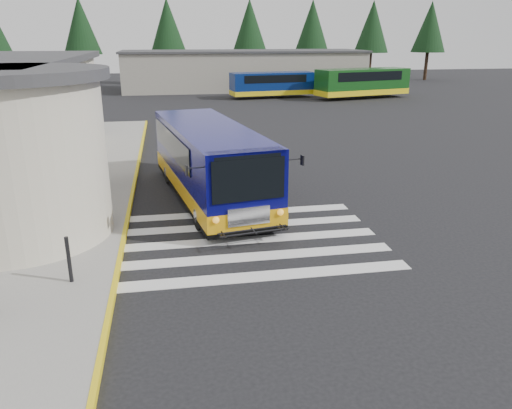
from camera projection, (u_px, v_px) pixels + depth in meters
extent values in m
plane|color=black|center=(257.00, 229.00, 15.68)|extent=(140.00, 140.00, 0.00)
cube|color=yellow|center=(132.00, 196.00, 18.72)|extent=(0.12, 34.00, 0.16)
cylinder|color=beige|center=(13.00, 161.00, 14.23)|extent=(5.20, 5.20, 4.50)
cube|color=black|center=(65.00, 162.00, 18.88)|extent=(0.08, 1.20, 2.20)
cube|color=#38383A|center=(75.00, 127.00, 18.54)|extent=(1.20, 1.80, 0.12)
cube|color=silver|center=(259.00, 276.00, 12.62)|extent=(8.00, 0.55, 0.01)
cube|color=silver|center=(252.00, 257.00, 13.74)|extent=(8.00, 0.55, 0.01)
cube|color=silver|center=(245.00, 240.00, 14.85)|extent=(8.00, 0.55, 0.01)
cube|color=silver|center=(239.00, 226.00, 15.97)|extent=(8.00, 0.55, 0.01)
cube|color=silver|center=(234.00, 213.00, 17.09)|extent=(8.00, 0.55, 0.01)
cube|color=gray|center=(244.00, 71.00, 55.17)|extent=(26.00, 8.00, 4.00)
cube|color=#38383A|center=(244.00, 51.00, 54.49)|extent=(26.40, 8.40, 0.20)
cylinder|color=black|center=(85.00, 70.00, 59.73)|extent=(0.44, 0.44, 3.60)
cone|color=black|center=(81.00, 26.00, 58.12)|extent=(4.40, 4.40, 6.40)
cylinder|color=black|center=(170.00, 69.00, 61.38)|extent=(0.44, 0.44, 3.60)
cone|color=black|center=(167.00, 26.00, 59.76)|extent=(4.40, 4.40, 6.40)
cylinder|color=black|center=(250.00, 68.00, 63.02)|extent=(0.44, 0.44, 3.60)
cone|color=black|center=(250.00, 26.00, 61.41)|extent=(4.40, 4.40, 6.40)
cylinder|color=black|center=(311.00, 67.00, 64.34)|extent=(0.44, 0.44, 3.60)
cone|color=black|center=(312.00, 26.00, 62.72)|extent=(4.40, 4.40, 6.40)
cylinder|color=black|center=(370.00, 67.00, 65.65)|extent=(0.44, 0.44, 3.60)
cone|color=black|center=(372.00, 27.00, 64.04)|extent=(4.40, 4.40, 6.40)
cylinder|color=black|center=(426.00, 66.00, 66.97)|extent=(0.44, 0.44, 3.60)
cone|color=black|center=(430.00, 27.00, 65.35)|extent=(4.40, 4.40, 6.40)
cube|color=#070753|center=(210.00, 158.00, 18.15)|extent=(3.88, 9.15, 2.31)
cube|color=orange|center=(210.00, 181.00, 18.44)|extent=(3.92, 9.18, 0.55)
cube|color=black|center=(211.00, 190.00, 18.54)|extent=(3.90, 9.17, 0.22)
cube|color=black|center=(249.00, 180.00, 14.06)|extent=(2.15, 0.41, 1.23)
cube|color=silver|center=(249.00, 216.00, 14.40)|extent=(1.27, 0.27, 0.54)
cube|color=black|center=(171.00, 143.00, 18.31)|extent=(1.10, 6.42, 0.89)
cube|color=black|center=(236.00, 139.00, 19.10)|extent=(1.10, 6.42, 0.89)
cylinder|color=black|center=(201.00, 215.00, 15.52)|extent=(0.45, 0.98, 0.95)
cylinder|color=black|center=(266.00, 208.00, 16.21)|extent=(0.45, 0.98, 0.95)
cylinder|color=black|center=(169.00, 172.00, 20.44)|extent=(0.45, 0.98, 0.95)
cylinder|color=black|center=(220.00, 167.00, 21.13)|extent=(0.45, 0.98, 0.95)
cube|color=black|center=(187.00, 170.00, 13.54)|extent=(0.08, 0.18, 0.30)
cube|color=black|center=(302.00, 160.00, 14.63)|extent=(0.08, 0.18, 0.30)
imported|color=black|center=(54.00, 215.00, 14.29)|extent=(0.59, 0.75, 1.51)
cylinder|color=black|center=(69.00, 260.00, 11.87)|extent=(0.09, 0.09, 1.16)
cube|color=#071C57|center=(272.00, 83.00, 48.01)|extent=(8.19, 3.23, 2.04)
cube|color=yellow|center=(272.00, 92.00, 48.28)|extent=(8.22, 3.26, 0.44)
cube|color=black|center=(272.00, 78.00, 47.86)|extent=(6.44, 3.05, 0.71)
cube|color=#114214|center=(362.00, 81.00, 47.60)|extent=(9.52, 4.67, 2.34)
cube|color=yellow|center=(362.00, 91.00, 47.90)|extent=(9.56, 4.71, 0.51)
cube|color=black|center=(363.00, 75.00, 47.42)|extent=(7.55, 4.23, 0.82)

